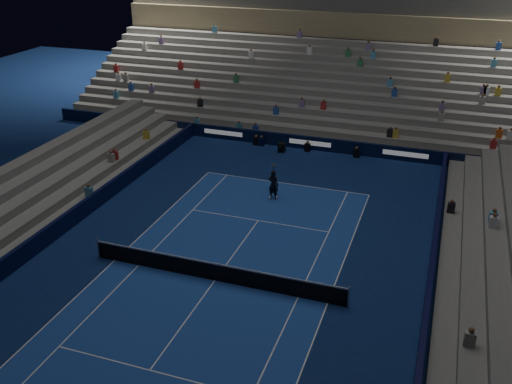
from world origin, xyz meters
The scene contains 9 objects.
ground centered at (0.00, 0.00, 0.00)m, with size 90.00×90.00×0.00m, color #0D1F50.
court_surface centered at (0.00, 0.00, 0.01)m, with size 10.97×23.77×0.01m, color #1B4099.
sponsor_barrier_far centered at (0.00, 18.50, 0.50)m, with size 44.00×0.25×1.00m, color black.
sponsor_barrier_east centered at (9.70, 0.00, 0.50)m, with size 0.25×37.00×1.00m, color black.
sponsor_barrier_west centered at (-9.70, 0.00, 0.50)m, with size 0.25×37.00×1.00m, color black.
grandstand_main centered at (0.00, 27.90, 3.38)m, with size 44.00×15.20×11.20m.
tennis_net centered at (0.00, 0.00, 0.50)m, with size 12.90×0.10×1.10m.
tennis_player centered at (-0.07, 9.45, 0.94)m, with size 0.68×0.45×1.88m, color black.
broadcast_camera centered at (-1.88, 17.31, 0.34)m, with size 0.56×0.99×0.66m.
Camera 1 is at (9.31, -20.91, 15.45)m, focal length 40.03 mm.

